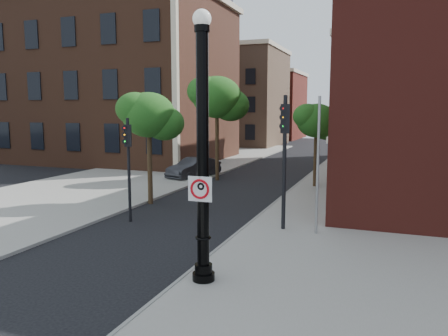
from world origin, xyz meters
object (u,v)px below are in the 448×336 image
at_px(lamppost, 203,163).
at_px(parked_car, 194,168).
at_px(traffic_signal_left, 128,152).
at_px(traffic_signal_right, 284,141).
at_px(no_parking_sign, 200,189).

relative_size(lamppost, parked_car, 1.69).
bearing_deg(lamppost, traffic_signal_left, 137.81).
distance_m(lamppost, traffic_signal_right, 5.80).
relative_size(no_parking_sign, parked_car, 0.16).
bearing_deg(traffic_signal_left, no_parking_sign, -67.22).
distance_m(no_parking_sign, traffic_signal_left, 7.54).
distance_m(lamppost, traffic_signal_left, 7.42).
height_order(no_parking_sign, traffic_signal_left, traffic_signal_left).
bearing_deg(no_parking_sign, parked_car, 113.40).
xyz_separation_m(traffic_signal_left, traffic_signal_right, (6.34, 0.75, 0.58)).
height_order(parked_car, traffic_signal_right, traffic_signal_right).
relative_size(parked_car, traffic_signal_right, 0.82).
distance_m(lamppost, parked_car, 18.57).
bearing_deg(parked_car, lamppost, -47.65).
distance_m(no_parking_sign, parked_car, 18.65).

